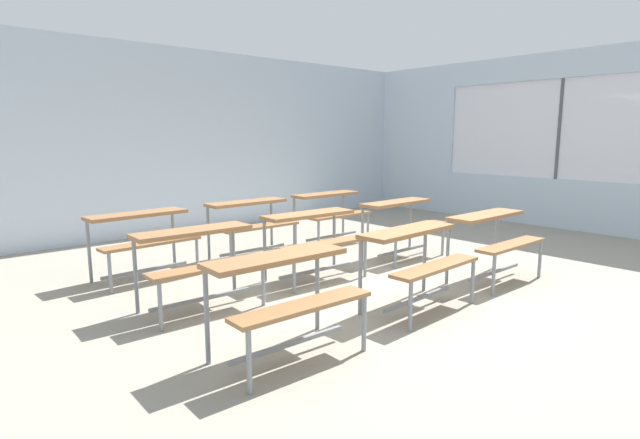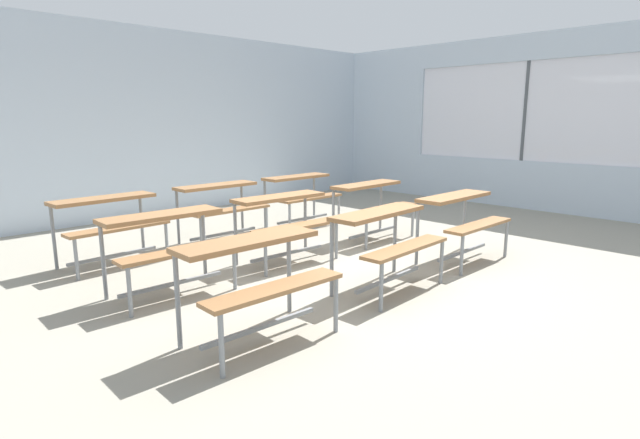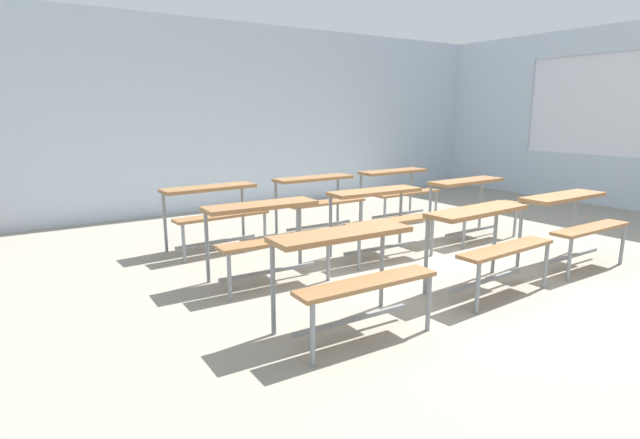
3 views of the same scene
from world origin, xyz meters
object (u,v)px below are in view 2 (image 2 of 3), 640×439
object	(u,v)px
desk_bench_r1c2	(373,197)
desk_bench_r2c2	(301,188)
desk_bench_r0c0	(257,265)
desk_bench_r1c1	(285,212)
desk_bench_r0c1	(387,231)
desk_bench_r2c0	(109,214)
desk_bench_r0c2	(462,212)
desk_bench_r2c1	(221,199)
desk_bench_r1c0	(168,234)

from	to	relation	value
desk_bench_r1c2	desk_bench_r2c2	xyz separation A→B (m)	(-0.08, 1.31, 0.00)
desk_bench_r0c0	desk_bench_r1c1	distance (m)	2.02
desk_bench_r2c2	desk_bench_r1c1	bearing A→B (deg)	-137.56
desk_bench_r0c1	desk_bench_r2c0	bearing A→B (deg)	117.02
desk_bench_r2c0	desk_bench_r0c0	bearing A→B (deg)	-93.37
desk_bench_r2c2	desk_bench_r0c2	bearing A→B (deg)	-89.84
desk_bench_r0c2	desk_bench_r2c1	distance (m)	3.03
desk_bench_r1c1	desk_bench_r2c0	size ratio (longest dim) A/B	1.00
desk_bench_r0c2	desk_bench_r2c0	size ratio (longest dim) A/B	0.98
desk_bench_r0c1	desk_bench_r1c2	world-z (taller)	same
desk_bench_r0c2	desk_bench_r2c0	xyz separation A→B (m)	(-2.88, 2.64, 0.00)
desk_bench_r1c0	desk_bench_r0c2	bearing A→B (deg)	-22.39
desk_bench_r2c0	desk_bench_r2c2	distance (m)	2.89
desk_bench_r0c0	desk_bench_r1c1	xyz separation A→B (m)	(1.47, 1.39, 0.00)
desk_bench_r2c1	desk_bench_r1c2	bearing A→B (deg)	-41.53
desk_bench_r1c0	desk_bench_r2c2	world-z (taller)	same
desk_bench_r0c1	desk_bench_r0c0	bearing A→B (deg)	178.04
desk_bench_r0c0	desk_bench_r2c2	xyz separation A→B (m)	(2.91, 2.70, 0.00)
desk_bench_r1c0	desk_bench_r1c2	bearing A→B (deg)	2.89
desk_bench_r2c1	desk_bench_r2c2	world-z (taller)	same
desk_bench_r0c0	desk_bench_r0c2	bearing A→B (deg)	2.10
desk_bench_r0c0	desk_bench_r1c1	world-z (taller)	same
desk_bench_r2c1	desk_bench_r1c0	bearing A→B (deg)	-137.15
desk_bench_r0c1	desk_bench_r0c2	world-z (taller)	same
desk_bench_r1c0	desk_bench_r1c2	size ratio (longest dim) A/B	1.01
desk_bench_r1c1	desk_bench_r2c2	bearing A→B (deg)	44.76
desk_bench_r0c1	desk_bench_r1c1	xyz separation A→B (m)	(-0.07, 1.37, 0.00)
desk_bench_r1c2	desk_bench_r2c1	world-z (taller)	same
desk_bench_r0c0	desk_bench_r2c1	distance (m)	3.09
desk_bench_r2c0	desk_bench_r0c2	bearing A→B (deg)	-45.27
desk_bench_r2c0	desk_bench_r0c1	bearing A→B (deg)	-63.09
desk_bench_r0c0	desk_bench_r0c1	size ratio (longest dim) A/B	0.99
desk_bench_r0c1	desk_bench_r2c0	size ratio (longest dim) A/B	1.00
desk_bench_r1c1	desk_bench_r2c2	distance (m)	1.95
desk_bench_r0c2	desk_bench_r1c2	xyz separation A→B (m)	(0.08, 1.36, 0.00)
desk_bench_r2c1	desk_bench_r0c1	bearing A→B (deg)	-89.15
desk_bench_r2c0	desk_bench_r1c0	bearing A→B (deg)	-93.20
desk_bench_r1c0	desk_bench_r2c0	bearing A→B (deg)	91.55
desk_bench_r2c0	desk_bench_r2c1	size ratio (longest dim) A/B	1.02
desk_bench_r1c2	desk_bench_r2c2	world-z (taller)	same
desk_bench_r0c2	desk_bench_r1c2	size ratio (longest dim) A/B	0.99
desk_bench_r0c2	desk_bench_r2c0	distance (m)	3.91
desk_bench_r2c1	desk_bench_r1c1	bearing A→B (deg)	-91.41
desk_bench_r0c0	desk_bench_r2c0	world-z (taller)	same
desk_bench_r1c1	desk_bench_r2c1	world-z (taller)	same
desk_bench_r0c2	desk_bench_r1c2	bearing A→B (deg)	86.66
desk_bench_r0c0	desk_bench_r1c0	world-z (taller)	same
desk_bench_r2c0	desk_bench_r2c1	world-z (taller)	same
desk_bench_r0c0	desk_bench_r1c0	distance (m)	1.33
desk_bench_r1c2	desk_bench_r0c2	bearing A→B (deg)	-94.43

